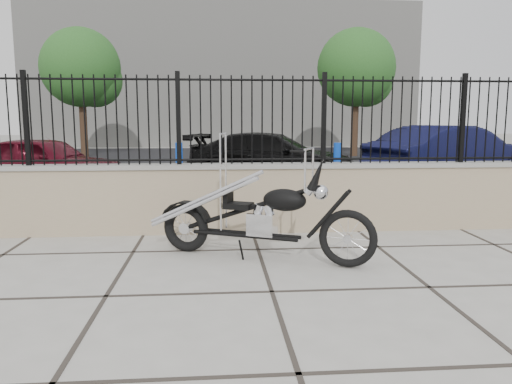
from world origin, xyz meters
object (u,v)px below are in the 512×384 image
object	(u,v)px
car_red	(45,162)
car_black	(272,157)
car_blue	(451,156)
chopper_motorcycle	(258,196)

from	to	relation	value
car_red	car_black	size ratio (longest dim) A/B	0.83
car_black	car_blue	distance (m)	4.25
car_black	car_blue	xyz separation A→B (m)	(4.13, -1.01, 0.10)
chopper_motorcycle	car_red	distance (m)	7.53
chopper_motorcycle	car_blue	size ratio (longest dim) A/B	0.56
car_red	chopper_motorcycle	bearing A→B (deg)	-126.77
car_blue	car_red	bearing A→B (deg)	65.25
car_red	car_blue	size ratio (longest dim) A/B	0.81
car_blue	car_black	bearing A→B (deg)	53.31
chopper_motorcycle	car_blue	world-z (taller)	chopper_motorcycle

